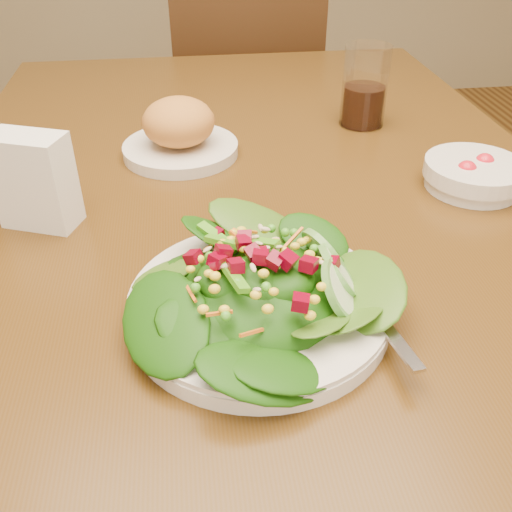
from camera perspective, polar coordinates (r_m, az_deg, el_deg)
The scene contains 8 objects.
ground_plane at distance 1.32m, azimuth 0.24°, elevation -23.98°, with size 5.00×5.00×0.00m, color #9F6D27.
dining_table at distance 0.83m, azimuth 0.34°, elevation -0.38°, with size 0.90×1.40×0.75m.
chair_far at distance 1.76m, azimuth -1.01°, elevation 13.01°, with size 0.43×0.43×0.89m.
salad_plate at distance 0.57m, azimuth 1.20°, elevation -3.44°, with size 0.27×0.27×0.08m.
bread_plate at distance 0.90m, azimuth -7.67°, elevation 12.15°, with size 0.18×0.18×0.09m.
tomato_bowl at distance 0.86m, azimuth 20.93°, elevation 7.61°, with size 0.14×0.14×0.05m.
drinking_glass at distance 1.02m, azimuth 10.78°, elevation 15.83°, with size 0.08×0.08×0.13m.
napkin_holder at distance 0.75m, azimuth -21.33°, elevation 7.24°, with size 0.10×0.08×0.12m.
Camera 1 is at (-0.09, -0.67, 1.13)m, focal length 40.00 mm.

